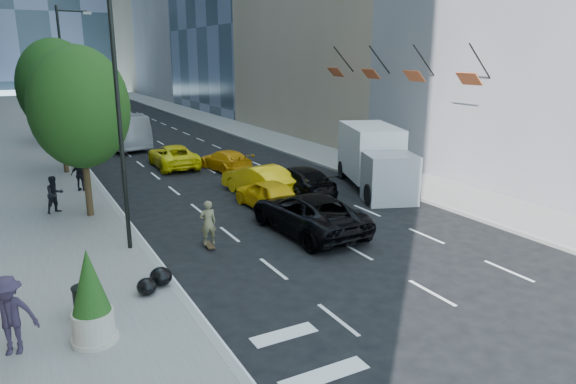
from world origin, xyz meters
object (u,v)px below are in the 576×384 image
skateboarder (208,226)px  trash_can (84,302)px  box_truck (375,158)px  city_bus (105,127)px  black_sedan_lincoln (308,213)px  black_sedan_mercedes (298,181)px  planter_shrub (91,298)px

skateboarder → trash_can: skateboarder is taller
box_truck → trash_can: 17.90m
box_truck → skateboarder: bearing=-138.5°
skateboarder → city_bus: size_ratio=0.16×
black_sedan_lincoln → trash_can: (-9.19, -3.52, -0.25)m
city_bus → trash_can: 30.00m
black_sedan_mercedes → skateboarder: bearing=36.2°
box_truck → planter_shrub: size_ratio=3.02×
box_truck → trash_can: bearing=-132.8°
black_sedan_mercedes → planter_shrub: planter_shrub is taller
black_sedan_mercedes → planter_shrub: (-11.66, -10.20, 0.56)m
black_sedan_lincoln → black_sedan_mercedes: bearing=-118.5°
black_sedan_mercedes → trash_can: (-11.69, -8.76, -0.19)m
box_truck → trash_can: box_truck is taller
black_sedan_lincoln → black_sedan_mercedes: black_sedan_lincoln is taller
black_sedan_lincoln → trash_can: size_ratio=6.95×
black_sedan_mercedes → box_truck: (4.32, -0.84, 0.94)m
black_sedan_mercedes → planter_shrub: size_ratio=2.15×
planter_shrub → skateboarder: bearing=46.7°
black_sedan_lincoln → city_bus: 26.24m
box_truck → trash_can: size_ratio=8.72×
planter_shrub → black_sedan_mercedes: bearing=41.2°
black_sedan_mercedes → city_bus: 21.64m
skateboarder → city_bus: city_bus is taller
trash_can → skateboarder: bearing=37.3°
skateboarder → city_bus: bearing=-86.9°
black_sedan_mercedes → trash_can: black_sedan_mercedes is taller
skateboarder → black_sedan_lincoln: skateboarder is taller
city_bus → trash_can: size_ratio=12.60×
skateboarder → box_truck: (11.06, 4.16, 0.84)m
city_bus → trash_can: (-5.49, -29.48, -0.93)m
skateboarder → box_truck: box_truck is taller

